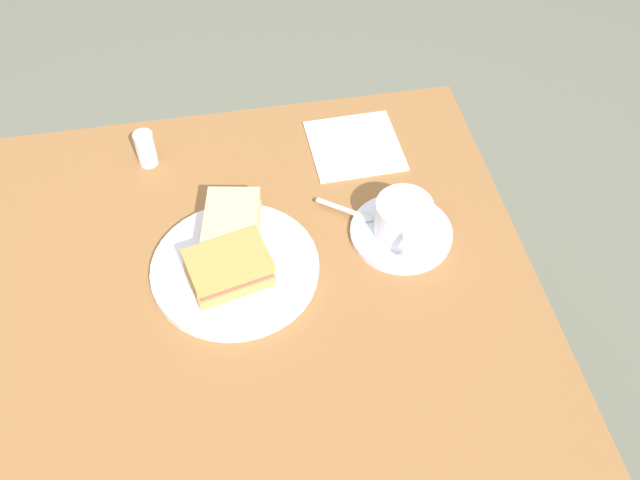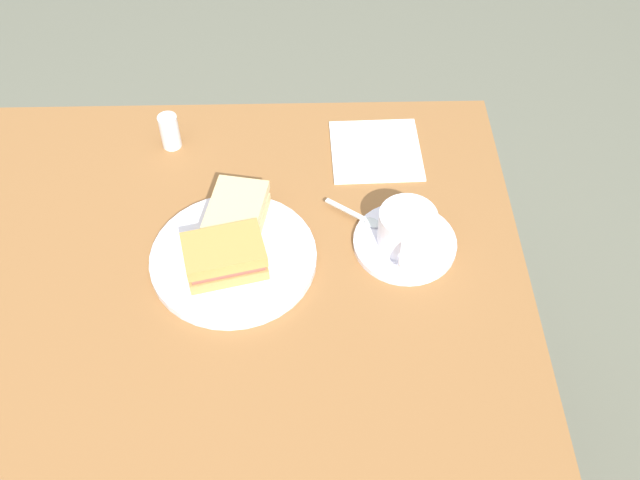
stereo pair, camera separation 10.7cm
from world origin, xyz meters
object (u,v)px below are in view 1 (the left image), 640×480
coffee_saucer (401,233)px  salt_shaker (146,149)px  dining_table (182,370)px  sandwich_front (229,268)px  sandwich_back (231,231)px  napkin (355,146)px  coffee_cup (403,218)px  sandwich_plate (235,268)px  spoon (355,213)px

coffee_saucer → salt_shaker: salt_shaker is taller
dining_table → sandwich_front: sandwich_front is taller
sandwich_back → napkin: bearing=-140.9°
dining_table → coffee_cup: coffee_cup is taller
sandwich_plate → coffee_cup: 0.26m
spoon → napkin: size_ratio=0.58×
spoon → coffee_cup: bearing=142.8°
napkin → salt_shaker: salt_shaker is taller
spoon → napkin: (-0.03, -0.16, -0.01)m
coffee_cup → salt_shaker: size_ratio=1.79×
sandwich_plate → salt_shaker: (0.12, -0.25, 0.02)m
salt_shaker → coffee_cup: bearing=148.4°
coffee_cup → coffee_saucer: bearing=-102.4°
dining_table → sandwich_front: (-0.09, -0.06, 0.15)m
spoon → napkin: bearing=-102.0°
sandwich_front → salt_shaker: size_ratio=2.04×
coffee_saucer → napkin: (0.03, -0.21, -0.00)m
salt_shaker → dining_table: bearing=93.2°
sandwich_plate → napkin: size_ratio=1.64×
coffee_cup → spoon: size_ratio=1.29×
sandwich_front → salt_shaker: 0.30m
dining_table → spoon: (-0.29, -0.16, 0.12)m
dining_table → sandwich_plate: 0.18m
sandwich_plate → sandwich_front: 0.04m
coffee_cup → salt_shaker: bearing=-31.6°
dining_table → sandwich_back: 0.22m
coffee_saucer → salt_shaker: size_ratio=2.49×
sandwich_front → coffee_saucer: 0.27m
coffee_cup → sandwich_front: bearing=9.6°
coffee_cup → spoon: coffee_cup is taller
sandwich_back → salt_shaker: bearing=-59.8°
spoon → dining_table: bearing=27.9°
sandwich_plate → coffee_cup: bearing=-174.9°
sandwich_front → salt_shaker: (0.11, -0.27, -0.01)m
dining_table → sandwich_front: 0.19m
sandwich_back → sandwich_plate: bearing=87.8°
sandwich_plate → salt_shaker: bearing=-65.0°
sandwich_plate → salt_shaker: 0.28m
sandwich_front → coffee_saucer: bearing=-170.1°
coffee_saucer → spoon: 0.08m
dining_table → napkin: bearing=-136.0°
sandwich_back → spoon: sandwich_back is taller
dining_table → coffee_cup: bearing=-163.1°
sandwich_front → sandwich_back: (-0.01, -0.07, -0.00)m
napkin → coffee_saucer: bearing=98.0°
sandwich_plate → sandwich_back: bearing=-92.2°
dining_table → coffee_saucer: 0.39m
sandwich_back → napkin: sandwich_back is taller
sandwich_front → spoon: (-0.20, -0.09, -0.03)m
sandwich_front → sandwich_back: sandwich_front is taller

